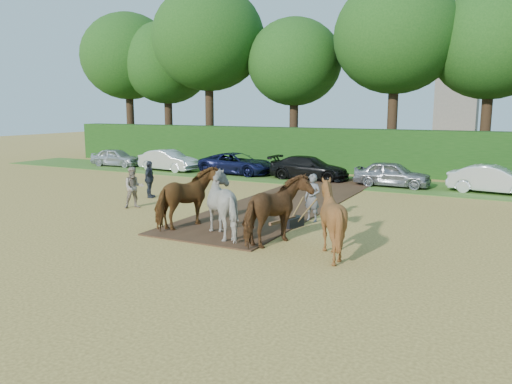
{
  "coord_description": "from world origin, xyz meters",
  "views": [
    {
      "loc": [
        10.72,
        -14.74,
        4.45
      ],
      "look_at": [
        2.55,
        1.17,
        1.4
      ],
      "focal_mm": 35.0,
      "sensor_mm": 36.0,
      "label": 1
    }
  ],
  "objects_px": {
    "spectator_near": "(134,187)",
    "plough_team": "(255,207)",
    "spectator_far": "(149,179)",
    "church": "(462,32)",
    "parked_cars": "(322,169)"
  },
  "relations": [
    {
      "from": "spectator_near",
      "to": "plough_team",
      "type": "distance_m",
      "value": 7.65
    },
    {
      "from": "spectator_near",
      "to": "parked_cars",
      "type": "xyz_separation_m",
      "value": [
        4.65,
        11.69,
        -0.21
      ]
    },
    {
      "from": "spectator_far",
      "to": "parked_cars",
      "type": "height_order",
      "value": "spectator_far"
    },
    {
      "from": "spectator_far",
      "to": "church",
      "type": "xyz_separation_m",
      "value": [
        9.15,
        50.4,
        12.81
      ]
    },
    {
      "from": "spectator_near",
      "to": "plough_team",
      "type": "relative_size",
      "value": 0.24
    },
    {
      "from": "spectator_near",
      "to": "spectator_far",
      "type": "xyz_separation_m",
      "value": [
        -1.04,
        2.37,
        -0.01
      ]
    },
    {
      "from": "spectator_far",
      "to": "plough_team",
      "type": "height_order",
      "value": "plough_team"
    },
    {
      "from": "church",
      "to": "spectator_far",
      "type": "bearing_deg",
      "value": -100.29
    },
    {
      "from": "spectator_far",
      "to": "parked_cars",
      "type": "distance_m",
      "value": 10.93
    },
    {
      "from": "spectator_far",
      "to": "parked_cars",
      "type": "relative_size",
      "value": 0.05
    },
    {
      "from": "plough_team",
      "to": "church",
      "type": "height_order",
      "value": "church"
    },
    {
      "from": "spectator_near",
      "to": "spectator_far",
      "type": "relative_size",
      "value": 1.01
    },
    {
      "from": "spectator_near",
      "to": "plough_team",
      "type": "height_order",
      "value": "plough_team"
    },
    {
      "from": "spectator_far",
      "to": "plough_team",
      "type": "distance_m",
      "value": 9.57
    },
    {
      "from": "spectator_far",
      "to": "plough_team",
      "type": "bearing_deg",
      "value": -138.76
    }
  ]
}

